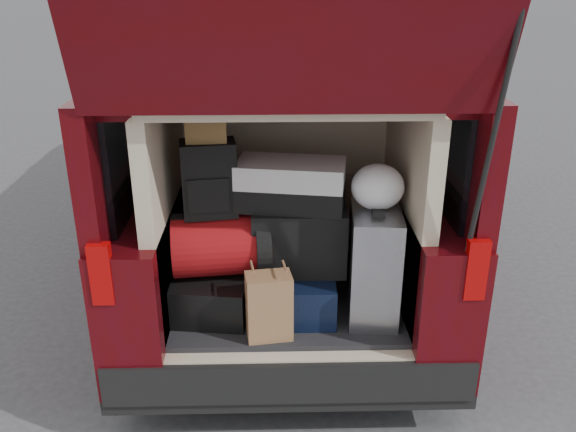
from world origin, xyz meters
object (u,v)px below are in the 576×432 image
navy_hardshell (294,289)px  kraft_bag (269,306)px  red_duffel (221,244)px  twotone_duffel (291,184)px  backpack (209,179)px  black_soft_case (299,238)px  black_hardshell (215,288)px  silver_roller (374,264)px

navy_hardshell → kraft_bag: kraft_bag is taller
red_duffel → twotone_duffel: 0.49m
red_duffel → twotone_duffel: (0.37, 0.04, 0.32)m
red_duffel → backpack: bearing=153.3°
kraft_bag → black_soft_case: black_soft_case is taller
black_soft_case → red_duffel: bearing=-174.8°
black_hardshell → black_soft_case: size_ratio=1.11×
twotone_duffel → silver_roller: bearing=-7.4°
navy_hardshell → kraft_bag: size_ratio=1.48×
backpack → black_soft_case: bearing=-7.4°
black_hardshell → kraft_bag: bearing=-38.7°
black_hardshell → silver_roller: silver_roller is taller
kraft_bag → black_soft_case: (0.16, 0.32, 0.23)m
silver_roller → backpack: backpack is taller
black_hardshell → silver_roller: (0.86, -0.11, 0.19)m
kraft_bag → red_duffel: 0.44m
silver_roller → red_duffel: silver_roller is taller
black_soft_case → backpack: backpack is taller
silver_roller → kraft_bag: size_ratio=1.72×
backpack → silver_roller: bearing=-15.6°
black_hardshell → red_duffel: bearing=-16.0°
black_hardshell → black_soft_case: bearing=8.1°
navy_hardshell → backpack: (-0.44, 0.03, 0.64)m
navy_hardshell → red_duffel: red_duffel is taller
navy_hardshell → twotone_duffel: size_ratio=0.94×
black_hardshell → red_duffel: red_duffel is taller
navy_hardshell → kraft_bag: bearing=-115.9°
silver_roller → red_duffel: bearing=178.6°
red_duffel → backpack: (-0.05, 0.02, 0.37)m
black_hardshell → black_soft_case: 0.55m
silver_roller → twotone_duffel: 0.61m
navy_hardshell → silver_roller: (0.42, -0.08, 0.19)m
black_soft_case → twotone_duffel: 0.31m
silver_roller → backpack: bearing=177.8°
red_duffel → black_soft_case: bearing=-2.7°
kraft_bag → black_soft_case: size_ratio=0.71×
black_hardshell → kraft_bag: kraft_bag is taller
backpack → black_hardshell: bearing=29.6°
red_duffel → silver_roller: bearing=-12.7°
silver_roller → twotone_duffel: size_ratio=1.09×
black_hardshell → silver_roller: size_ratio=0.91×
red_duffel → black_soft_case: 0.42m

